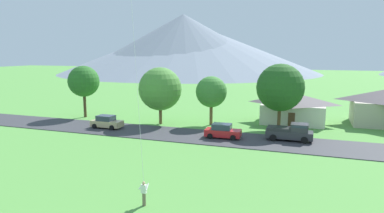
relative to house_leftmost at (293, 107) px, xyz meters
The scene contains 11 objects.
road_strip 14.07m from the house_leftmost, 117.22° to the right, with size 160.00×7.05×0.08m, color #38383D.
mountain_east_ridge 126.39m from the house_leftmost, 116.68° to the left, with size 126.99×126.99×24.73m, color gray.
mountain_far_east_ridge 122.26m from the house_leftmost, 118.40° to the left, with size 103.00×103.00×28.26m, color slate.
house_leftmost is the anchor object (origin of this frame).
tree_near_left 31.86m from the house_leftmost, 168.42° to the right, with size 4.80×4.80×8.05m.
tree_left_of_center 12.24m from the house_leftmost, 153.01° to the right, with size 4.31×4.31×6.85m.
tree_center 19.25m from the house_leftmost, 157.97° to the right, with size 6.05×6.05×8.04m.
tree_near_right 6.66m from the house_leftmost, 104.41° to the right, with size 6.12×6.12×8.67m.
parked_car_red_west_end 14.31m from the house_leftmost, 120.62° to the right, with size 4.28×2.24×1.68m.
parked_car_tan_mid_west 26.29m from the house_leftmost, 152.21° to the right, with size 4.23×2.14×1.68m.
pickup_truck_charcoal_west_side 10.83m from the house_leftmost, 87.99° to the right, with size 5.22×2.35×1.99m.
Camera 1 is at (8.85, -11.21, 10.08)m, focal length 31.97 mm.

